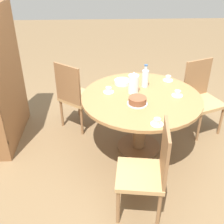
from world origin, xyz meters
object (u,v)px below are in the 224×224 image
Objects in this scene: cup_c at (157,122)px; coffee_pot at (133,83)px; cake_main at (137,101)px; cup_a at (168,79)px; water_bottle at (145,78)px; chair_a at (148,170)px; chair_c at (76,95)px; cup_b at (109,90)px; bookshelf at (1,85)px; chair_b at (201,96)px; cup_d at (177,94)px.

coffee_pot is at bearing 12.89° from cup_c.
cake_main reaches higher than cup_a.
coffee_pot is at bearing 134.48° from water_bottle.
chair_a reaches higher than cake_main.
coffee_pot reaches higher than cup_a.
cake_main is 1.81× the size of cup_a.
chair_c is at bearing 59.46° from coffee_pot.
chair_c is at bearing 38.27° from cup_c.
coffee_pot is 2.06× the size of cup_c.
chair_a is 1.45m from cup_a.
bookshelf is at bearing 81.44° from cup_b.
bookshelf is at bearing 72.84° from cake_main.
chair_b reaches higher than cup_b.
chair_b reaches higher than cake_main.
cake_main is 1.81× the size of cup_c.
cake_main is at bearing 72.84° from bookshelf.
bookshelf is at bearing 92.81° from cup_a.
chair_c reaches higher than cup_d.
cup_b is (0.29, 0.30, -0.01)m from cake_main.
chair_a reaches higher than cup_c.
chair_b is 0.53m from cup_a.
chair_c is 1.04m from cake_main.
bookshelf reaches higher than chair_c.
chair_c is at bearing 46.21° from cake_main.
chair_a reaches higher than cup_b.
bookshelf is (1.26, 1.59, 0.26)m from chair_a.
coffee_pot is 0.91× the size of water_bottle.
cup_d is at bearing -177.79° from cup_a.
water_bottle reaches higher than cake_main.
cup_b is 1.00× the size of cup_c.
chair_a is at bearing 153.98° from cup_d.
water_bottle is (1.20, -0.13, 0.35)m from chair_a.
chair_b is 7.71× the size of cup_b.
chair_a is 1.14m from cup_b.
chair_b is at bearing -78.52° from water_bottle.
cup_a is (-0.00, 0.46, 0.26)m from chair_b.
chair_b is 2.51m from bookshelf.
bookshelf is 1.93m from cup_c.
chair_b is 7.71× the size of cup_c.
bookshelf reaches higher than cup_c.
cup_d is at bearing -101.81° from coffee_pot.
coffee_pot is 2.06× the size of cup_d.
water_bottle is at bearing -0.16° from cup_c.
cup_d is at bearing 81.31° from bookshelf.
bookshelf is 2.04m from cup_a.
cake_main is (-0.28, -0.02, -0.08)m from coffee_pot.
cup_d is at bearing -98.91° from cup_b.
cake_main is at bearing 141.94° from cup_a.
cup_a is at bearing -147.71° from chair_c.
cup_a is at bearing 92.81° from bookshelf.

